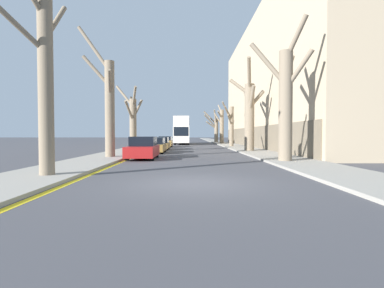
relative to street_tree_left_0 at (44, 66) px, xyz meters
name	(u,v)px	position (x,y,z in m)	size (l,w,h in m)	color
ground_plane	(193,184)	(5.45, -1.27, -4.12)	(300.00, 300.00, 0.00)	#424247
sidewalk_left	(160,142)	(-0.44, 48.73, -4.06)	(3.20, 120.00, 0.12)	gray
sidewalk_right	(219,142)	(11.34, 48.73, -4.06)	(3.20, 120.00, 0.12)	gray
building_facade_right	(290,85)	(17.93, 26.29, 3.71)	(10.08, 41.47, 15.68)	tan
kerb_line_stripe	(169,142)	(1.34, 48.73, -4.12)	(0.24, 120.00, 0.01)	yellow
street_tree_left_0	(44,66)	(0.00, 0.00, 0.00)	(3.34, 3.64, 8.64)	#7A6B56
street_tree_left_1	(108,104)	(-0.13, 9.14, -0.44)	(2.64, 1.70, 8.93)	#7A6B56
street_tree_left_2	(133,120)	(-0.01, 17.12, -1.19)	(2.79, 3.28, 6.34)	#7A6B56
street_tree_right_0	(286,99)	(10.83, 5.99, -0.48)	(3.30, 3.35, 8.01)	#7A6B56
street_tree_right_1	(249,112)	(10.90, 16.69, -0.46)	(3.34, 5.32, 8.33)	#7A6B56
street_tree_right_2	(231,124)	(10.66, 27.05, -1.23)	(2.06, 3.59, 5.66)	#7A6B56
street_tree_right_3	(221,125)	(10.71, 38.97, -0.97)	(1.67, 3.59, 6.77)	#7A6B56
street_tree_right_4	(215,128)	(10.53, 48.87, -1.21)	(2.96, 1.97, 6.49)	#7A6B56
double_decker_bus	(182,129)	(4.13, 39.08, -1.63)	(2.46, 11.98, 4.40)	silver
parked_car_0	(143,148)	(2.25, 8.76, -3.43)	(1.79, 4.15, 1.48)	maroon
parked_car_1	(154,146)	(2.25, 15.01, -3.48)	(1.89, 4.39, 1.34)	olive
parked_car_2	(160,144)	(2.25, 20.55, -3.49)	(1.84, 4.35, 1.34)	olive
parked_car_3	(165,142)	(2.25, 27.14, -3.47)	(1.73, 3.98, 1.37)	olive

